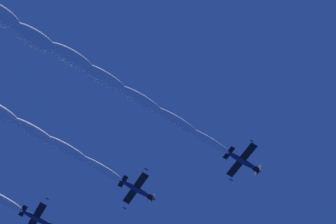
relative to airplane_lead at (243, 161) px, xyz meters
name	(u,v)px	position (x,y,z in m)	size (l,w,h in m)	color
airplane_lead	(243,161)	(0.00, 0.00, 0.00)	(7.01, 7.20, 2.94)	navy
airplane_left_wingman	(137,190)	(-18.46, 5.71, 0.07)	(7.02, 7.09, 3.15)	navy
airplane_right_wingman	(38,219)	(-36.26, 11.69, 0.10)	(7.00, 7.12, 3.17)	navy
smoke_trail_lead	(42,43)	(-34.61, -19.77, -0.46)	(50.49, 29.87, 3.81)	white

